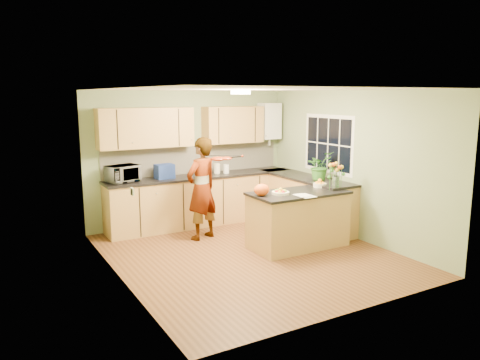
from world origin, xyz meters
TOP-DOWN VIEW (x-y plane):
  - floor at (0.00, 0.00)m, footprint 4.50×4.50m
  - ceiling at (0.00, 0.00)m, footprint 4.00×4.50m
  - wall_back at (0.00, 2.25)m, footprint 4.00×0.02m
  - wall_front at (0.00, -2.25)m, footprint 4.00×0.02m
  - wall_left at (-2.00, 0.00)m, footprint 0.02×4.50m
  - wall_right at (2.00, 0.00)m, footprint 0.02×4.50m
  - back_counter at (0.10, 1.95)m, footprint 3.64×0.62m
  - right_counter at (1.70, 0.85)m, footprint 0.62×2.24m
  - splashback at (0.10, 2.23)m, footprint 3.60×0.02m
  - upper_cabinets at (-0.18, 2.08)m, footprint 3.20×0.34m
  - boiler at (1.70, 2.09)m, footprint 0.40×0.30m
  - window_right at (1.99, 0.60)m, footprint 0.01×1.30m
  - light_switch at (-1.99, -0.60)m, footprint 0.02×0.09m
  - ceiling_lamp at (0.00, 0.30)m, footprint 0.30×0.30m
  - peninsula_island at (0.87, -0.04)m, footprint 1.57×0.80m
  - fruit_dish at (0.52, -0.04)m, footprint 0.27×0.27m
  - orange_bowl at (1.42, 0.11)m, footprint 0.22×0.22m
  - flower_vase at (1.47, -0.22)m, footprint 0.27×0.27m
  - orange_bag at (0.20, 0.01)m, footprint 0.31×0.29m
  - papers at (0.77, -0.34)m, footprint 0.23×0.31m
  - violinist at (-0.29, 1.11)m, footprint 0.74×0.61m
  - violin at (-0.09, 0.89)m, footprint 0.58×0.51m
  - microwave at (-1.37, 1.98)m, footprint 0.60×0.49m
  - blue_box at (-0.62, 1.97)m, footprint 0.34×0.26m
  - kettle at (-0.00, 1.91)m, footprint 0.15×0.15m
  - jar_cream at (0.45, 2.00)m, footprint 0.15×0.15m
  - jar_white at (0.60, 1.91)m, footprint 0.13×0.13m
  - potted_plant at (1.70, 0.47)m, footprint 0.51×0.46m

SIDE VIEW (x-z plane):
  - floor at x=0.00m, z-range 0.00..0.00m
  - peninsula_island at x=0.87m, z-range 0.00..0.90m
  - back_counter at x=0.10m, z-range 0.00..0.94m
  - right_counter at x=1.70m, z-range 0.00..0.94m
  - violinist at x=-0.29m, z-range 0.00..1.73m
  - papers at x=0.77m, z-range 0.90..0.91m
  - fruit_dish at x=0.52m, z-range 0.89..0.99m
  - orange_bowl at x=1.42m, z-range 0.89..1.02m
  - orange_bag at x=0.20m, z-range 0.90..1.09m
  - jar_white at x=0.60m, z-range 0.94..1.11m
  - jar_cream at x=0.45m, z-range 0.94..1.12m
  - kettle at x=0.00m, z-range 0.91..1.19m
  - blue_box at x=-0.62m, z-range 0.94..1.20m
  - microwave at x=-1.37m, z-range 0.94..1.23m
  - potted_plant at x=1.70m, z-range 0.94..1.44m
  - splashback at x=0.10m, z-range 0.94..1.46m
  - flower_vase at x=1.47m, z-range 0.98..1.48m
  - wall_back at x=0.00m, z-range 0.00..2.50m
  - wall_front at x=0.00m, z-range 0.00..2.50m
  - wall_left at x=-2.00m, z-range 0.00..2.50m
  - wall_right at x=2.00m, z-range 0.00..2.50m
  - light_switch at x=-1.99m, z-range 1.26..1.34m
  - violin at x=-0.09m, z-range 1.31..1.46m
  - window_right at x=1.99m, z-range 1.02..2.08m
  - upper_cabinets at x=-0.18m, z-range 1.50..2.20m
  - boiler at x=1.70m, z-range 1.47..2.33m
  - ceiling_lamp at x=0.00m, z-range 2.43..2.50m
  - ceiling at x=0.00m, z-range 2.49..2.51m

